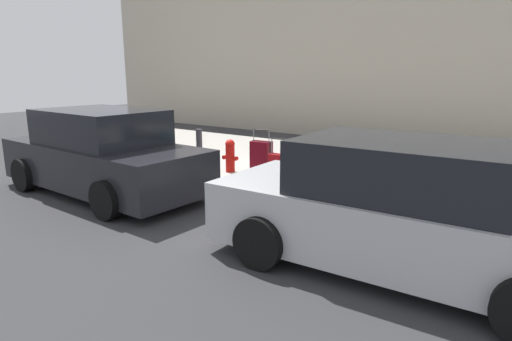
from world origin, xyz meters
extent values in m
plane|color=#333335|center=(0.00, 0.00, 0.00)|extent=(40.00, 40.00, 0.00)
cube|color=#ADA89E|center=(0.00, -2.50, 0.07)|extent=(18.00, 5.00, 0.14)
cube|color=#B2A893|center=(0.00, -8.76, 4.72)|extent=(24.00, 3.00, 9.44)
cube|color=navy|center=(-3.96, -0.57, 0.47)|extent=(0.42, 0.25, 0.65)
cube|color=black|center=(-3.96, -0.57, 0.47)|extent=(0.42, 0.06, 0.66)
cylinder|color=gray|center=(-4.14, -0.58, 0.91)|extent=(0.02, 0.02, 0.24)
cylinder|color=gray|center=(-3.79, -0.57, 0.91)|extent=(0.02, 0.02, 0.24)
cylinder|color=black|center=(-3.96, -0.57, 1.04)|extent=(0.35, 0.04, 0.02)
cylinder|color=black|center=(-4.14, -0.58, 0.16)|extent=(0.04, 0.02, 0.04)
cylinder|color=black|center=(-3.79, -0.57, 0.16)|extent=(0.04, 0.02, 0.04)
cube|color=#59601E|center=(-3.49, -0.51, 0.46)|extent=(0.37, 0.23, 0.64)
cube|color=black|center=(-3.49, -0.51, 0.46)|extent=(0.37, 0.05, 0.65)
cylinder|color=gray|center=(-3.64, -0.52, 0.93)|extent=(0.02, 0.02, 0.31)
cylinder|color=gray|center=(-3.34, -0.51, 0.93)|extent=(0.02, 0.02, 0.31)
cylinder|color=black|center=(-3.49, -0.51, 1.09)|extent=(0.30, 0.04, 0.02)
cylinder|color=black|center=(-3.64, -0.52, 0.16)|extent=(0.04, 0.02, 0.04)
cylinder|color=black|center=(-3.33, -0.51, 0.16)|extent=(0.04, 0.02, 0.04)
cube|color=black|center=(-2.98, -0.60, 0.43)|extent=(0.47, 0.20, 0.58)
cube|color=black|center=(-2.98, -0.60, 0.43)|extent=(0.48, 0.04, 0.59)
cylinder|color=gray|center=(-3.18, -0.60, 0.87)|extent=(0.02, 0.02, 0.30)
cylinder|color=gray|center=(-2.77, -0.59, 0.87)|extent=(0.02, 0.02, 0.30)
cylinder|color=black|center=(-2.98, -0.60, 1.02)|extent=(0.41, 0.03, 0.02)
cylinder|color=black|center=(-3.19, -0.60, 0.16)|extent=(0.04, 0.02, 0.04)
cylinder|color=black|center=(-2.77, -0.59, 0.16)|extent=(0.04, 0.02, 0.04)
cube|color=#0F606B|center=(-2.44, -0.60, 0.48)|extent=(0.43, 0.24, 0.68)
cube|color=black|center=(-2.44, -0.60, 0.48)|extent=(0.44, 0.05, 0.69)
cylinder|color=gray|center=(-2.62, -0.60, 0.94)|extent=(0.02, 0.02, 0.23)
cylinder|color=gray|center=(-2.25, -0.60, 0.94)|extent=(0.02, 0.02, 0.23)
cylinder|color=black|center=(-2.44, -0.60, 1.05)|extent=(0.37, 0.03, 0.02)
cylinder|color=black|center=(-2.62, -0.60, 0.16)|extent=(0.04, 0.02, 0.04)
cylinder|color=black|center=(-2.25, -0.60, 0.16)|extent=(0.04, 0.02, 0.04)
cube|color=#9EA0A8|center=(-1.94, -0.60, 0.40)|extent=(0.38, 0.23, 0.53)
cube|color=black|center=(-1.94, -0.60, 0.40)|extent=(0.39, 0.05, 0.54)
cylinder|color=gray|center=(-2.10, -0.60, 0.82)|extent=(0.02, 0.02, 0.30)
cylinder|color=gray|center=(-1.78, -0.60, 0.82)|extent=(0.02, 0.02, 0.30)
cylinder|color=black|center=(-1.94, -0.60, 0.97)|extent=(0.32, 0.03, 0.02)
cylinder|color=black|center=(-2.10, -0.60, 0.16)|extent=(0.04, 0.02, 0.04)
cylinder|color=black|center=(-1.77, -0.60, 0.16)|extent=(0.04, 0.02, 0.04)
cube|color=red|center=(-1.44, -0.47, 0.41)|extent=(0.44, 0.22, 0.54)
cube|color=black|center=(-1.44, -0.47, 0.41)|extent=(0.43, 0.06, 0.55)
cylinder|color=gray|center=(-1.62, -0.48, 0.84)|extent=(0.02, 0.02, 0.31)
cylinder|color=gray|center=(-1.26, -0.46, 0.84)|extent=(0.02, 0.02, 0.31)
cylinder|color=black|center=(-1.44, -0.47, 0.99)|extent=(0.37, 0.04, 0.02)
cylinder|color=black|center=(-1.63, -0.48, 0.16)|extent=(0.05, 0.02, 0.04)
cylinder|color=black|center=(-1.26, -0.46, 0.16)|extent=(0.05, 0.02, 0.04)
cube|color=maroon|center=(-0.92, -0.57, 0.51)|extent=(0.44, 0.27, 0.74)
cube|color=black|center=(-0.92, -0.57, 0.51)|extent=(0.44, 0.08, 0.76)
cylinder|color=gray|center=(-1.11, -0.58, 1.00)|extent=(0.02, 0.02, 0.24)
cylinder|color=gray|center=(-0.74, -0.56, 1.00)|extent=(0.02, 0.02, 0.24)
cylinder|color=black|center=(-0.92, -0.57, 1.12)|extent=(0.37, 0.05, 0.02)
cylinder|color=black|center=(-1.11, -0.58, 0.16)|extent=(0.05, 0.02, 0.04)
cylinder|color=black|center=(-0.74, -0.56, 0.16)|extent=(0.05, 0.02, 0.04)
cylinder|color=red|center=(-0.12, -0.52, 0.42)|extent=(0.20, 0.20, 0.56)
sphere|color=red|center=(-0.12, -0.52, 0.75)|extent=(0.21, 0.21, 0.21)
cylinder|color=red|center=(0.03, -0.52, 0.45)|extent=(0.09, 0.10, 0.09)
cylinder|color=red|center=(-0.27, -0.52, 0.45)|extent=(0.09, 0.10, 0.09)
cylinder|color=#333338|center=(0.65, -0.37, 0.59)|extent=(0.14, 0.14, 0.90)
cube|color=#B2B5BA|center=(-4.57, 1.83, 0.55)|extent=(4.47, 1.88, 0.75)
cube|color=black|center=(-4.57, 1.83, 1.24)|extent=(2.35, 1.67, 0.62)
cylinder|color=black|center=(-3.24, 2.75, 0.32)|extent=(0.65, 0.24, 0.64)
cylinder|color=black|center=(-3.17, 1.01, 0.32)|extent=(0.65, 0.24, 0.64)
cube|color=black|center=(1.07, 1.83, 0.57)|extent=(4.49, 1.88, 0.79)
cube|color=black|center=(1.07, 1.83, 1.28)|extent=(2.36, 1.67, 0.64)
cylinder|color=black|center=(2.47, 2.66, 0.32)|extent=(0.65, 0.24, 0.64)
cylinder|color=black|center=(2.42, 0.91, 0.32)|extent=(0.65, 0.24, 0.64)
cylinder|color=black|center=(-0.27, 2.75, 0.32)|extent=(0.65, 0.24, 0.64)
cylinder|color=black|center=(-0.33, 0.99, 0.32)|extent=(0.65, 0.24, 0.64)
camera|label=1|loc=(-5.99, 6.64, 2.29)|focal=30.24mm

